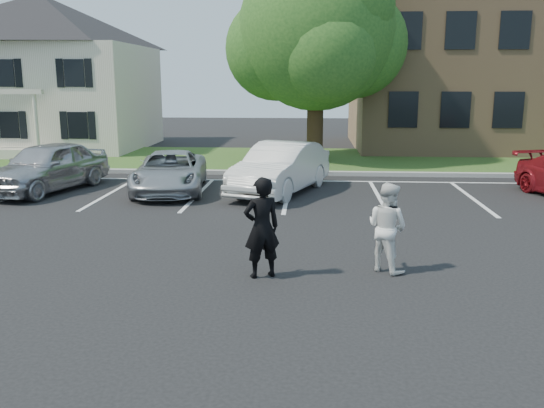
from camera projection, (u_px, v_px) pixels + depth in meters
The scene contains 11 objects.
ground_plane at pixel (268, 286), 9.98m from camera, with size 90.00×90.00×0.00m, color black.
curb at pixel (292, 173), 21.67m from camera, with size 40.00×0.30×0.15m, color gray.
grass_strip at pixel (295, 159), 25.58m from camera, with size 44.00×8.00×0.08m, color #284C17.
stall_lines at pixel (332, 190), 18.62m from camera, with size 34.00×5.36×0.01m.
house at pixel (45, 73), 29.52m from camera, with size 10.30×9.22×7.60m.
tree at pixel (318, 35), 24.13m from camera, with size 7.80×7.20×8.80m.
man_black_suit at pixel (262, 228), 10.29m from camera, with size 0.67×0.44×1.84m, color black.
man_white_shirt at pixel (387, 227), 10.65m from camera, with size 0.82×0.64×1.68m, color white.
car_silver_west at pixel (47, 167), 18.39m from camera, with size 1.88×4.66×1.59m, color #A9A9AE.
car_silver_minivan at pixel (170, 172), 18.30m from camera, with size 2.12×4.60×1.28m, color #A7A9AE.
car_white_sedan at pixel (281, 168), 18.10m from camera, with size 1.67×4.78×1.58m, color silver.
Camera 1 is at (0.71, -9.43, 3.51)m, focal length 38.00 mm.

